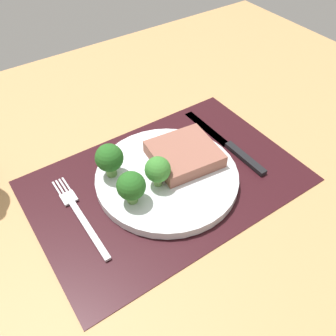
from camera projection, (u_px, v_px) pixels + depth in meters
ground_plane at (167, 187)px, 65.63cm from camera, size 140.00×110.00×3.00cm
placemat at (167, 181)px, 64.46cm from camera, size 46.91×31.35×0.30cm
plate at (167, 177)px, 63.79cm from camera, size 25.11×25.11×1.60cm
steak at (184, 154)px, 65.03cm from camera, size 12.51×11.93×2.45cm
broccoli_near_fork at (131, 186)px, 56.51cm from camera, size 4.69×4.69×5.93cm
broccoli_center at (158, 170)px, 59.16cm from camera, size 4.36×4.36×5.67cm
broccoli_near_steak at (109, 158)px, 60.48cm from camera, size 4.82×4.82×6.37cm
fork at (80, 215)px, 58.58cm from camera, size 2.40×19.20×0.50cm
knife at (229, 145)px, 70.46cm from camera, size 1.80×23.00×0.80cm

